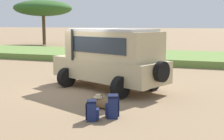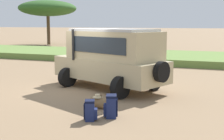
# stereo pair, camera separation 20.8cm
# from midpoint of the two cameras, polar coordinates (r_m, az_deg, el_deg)

# --- Properties ---
(ground_plane) EXTENTS (320.00, 320.00, 0.00)m
(ground_plane) POSITION_cam_midpoint_polar(r_m,az_deg,el_deg) (12.68, -5.48, -3.57)
(ground_plane) COLOR #8C7051
(grass_bank) EXTENTS (120.00, 7.00, 0.44)m
(grass_bank) POSITION_cam_midpoint_polar(r_m,az_deg,el_deg) (23.20, 7.26, 2.47)
(grass_bank) COLOR olive
(grass_bank) RESTS_ON ground_plane
(safari_vehicle) EXTENTS (5.39, 3.81, 2.44)m
(safari_vehicle) POSITION_cam_midpoint_polar(r_m,az_deg,el_deg) (12.56, 0.30, 2.34)
(safari_vehicle) COLOR tan
(safari_vehicle) RESTS_ON ground_plane
(backpack_beside_front_wheel) EXTENTS (0.46, 0.47, 0.65)m
(backpack_beside_front_wheel) POSITION_cam_midpoint_polar(r_m,az_deg,el_deg) (8.89, 0.47, -6.69)
(backpack_beside_front_wheel) COLOR navy
(backpack_beside_front_wheel) RESTS_ON ground_plane
(backpack_cluster_center) EXTENTS (0.42, 0.40, 0.57)m
(backpack_cluster_center) POSITION_cam_midpoint_polar(r_m,az_deg,el_deg) (8.64, -3.30, -7.42)
(backpack_cluster_center) COLOR navy
(backpack_cluster_center) RESTS_ON ground_plane
(duffel_bag_low_black_case) EXTENTS (0.85, 0.45, 0.43)m
(duffel_bag_low_black_case) POSITION_cam_midpoint_polar(r_m,az_deg,el_deg) (9.88, -1.58, -6.00)
(duffel_bag_low_black_case) COLOR brown
(duffel_bag_low_black_case) RESTS_ON ground_plane
(acacia_tree_far_left) EXTENTS (6.94, 7.42, 5.44)m
(acacia_tree_far_left) POSITION_cam_midpoint_polar(r_m,az_deg,el_deg) (39.91, -11.51, 10.98)
(acacia_tree_far_left) COLOR brown
(acacia_tree_far_left) RESTS_ON ground_plane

